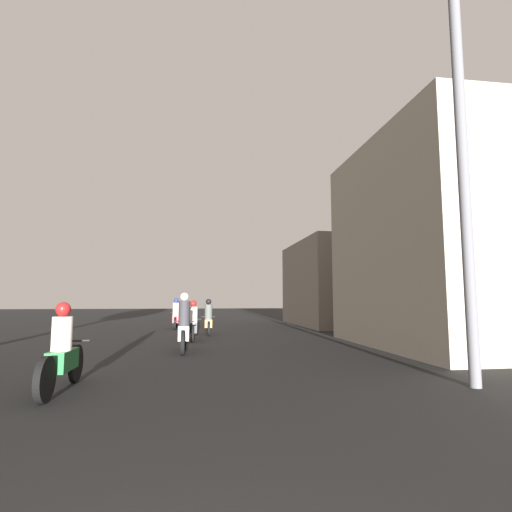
# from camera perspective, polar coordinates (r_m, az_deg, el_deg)

# --- Properties ---
(motorcycle_green) EXTENTS (0.60, 2.16, 1.46)m
(motorcycle_green) POSITION_cam_1_polar(r_m,az_deg,el_deg) (7.50, -25.96, -12.59)
(motorcycle_green) COLOR black
(motorcycle_green) RESTS_ON ground_plane
(motorcycle_silver) EXTENTS (0.60, 2.03, 1.69)m
(motorcycle_silver) POSITION_cam_1_polar(r_m,az_deg,el_deg) (11.78, -10.26, -10.09)
(motorcycle_silver) COLOR black
(motorcycle_silver) RESTS_ON ground_plane
(motorcycle_black) EXTENTS (0.60, 1.86, 1.45)m
(motorcycle_black) POSITION_cam_1_polar(r_m,az_deg,el_deg) (14.91, -9.00, -9.61)
(motorcycle_black) COLOR black
(motorcycle_black) RESTS_ON ground_plane
(motorcycle_orange) EXTENTS (0.60, 2.03, 1.50)m
(motorcycle_orange) POSITION_cam_1_polar(r_m,az_deg,el_deg) (17.29, -6.83, -9.05)
(motorcycle_orange) COLOR black
(motorcycle_orange) RESTS_ON ground_plane
(motorcycle_red) EXTENTS (0.60, 1.88, 1.53)m
(motorcycle_red) POSITION_cam_1_polar(r_m,az_deg,el_deg) (20.74, -11.38, -8.47)
(motorcycle_red) COLOR black
(motorcycle_red) RESTS_ON ground_plane
(building_right_near) EXTENTS (5.58, 7.39, 6.60)m
(building_right_near) POSITION_cam_1_polar(r_m,az_deg,el_deg) (14.37, 26.32, 1.67)
(building_right_near) COLOR gray
(building_right_near) RESTS_ON ground_plane
(building_right_far) EXTENTS (4.59, 7.93, 4.72)m
(building_right_far) POSITION_cam_1_polar(r_m,az_deg,el_deg) (23.46, 11.38, -3.90)
(building_right_far) COLOR gray
(building_right_far) RESTS_ON ground_plane
(utility_pole_near) EXTENTS (1.60, 0.20, 8.30)m
(utility_pole_near) POSITION_cam_1_polar(r_m,az_deg,el_deg) (8.45, 27.34, 13.95)
(utility_pole_near) COLOR slate
(utility_pole_near) RESTS_ON ground_plane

